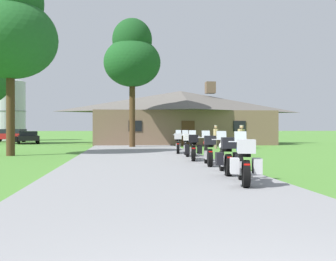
# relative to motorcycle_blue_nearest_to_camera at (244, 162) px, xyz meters

# --- Properties ---
(ground_plane) EXTENTS (500.00, 500.00, 0.00)m
(ground_plane) POSITION_rel_motorcycle_blue_nearest_to_camera_xyz_m (-2.03, 12.79, -0.61)
(ground_plane) COLOR #4C8433
(asphalt_driveway) EXTENTS (6.40, 80.00, 0.06)m
(asphalt_driveway) POSITION_rel_motorcycle_blue_nearest_to_camera_xyz_m (-2.03, 10.79, -0.58)
(asphalt_driveway) COLOR gray
(asphalt_driveway) RESTS_ON ground
(motorcycle_blue_nearest_to_camera) EXTENTS (1.00, 2.06, 1.30)m
(motorcycle_blue_nearest_to_camera) POSITION_rel_motorcycle_blue_nearest_to_camera_xyz_m (0.00, 0.00, 0.00)
(motorcycle_blue_nearest_to_camera) COLOR black
(motorcycle_blue_nearest_to_camera) RESTS_ON asphalt_driveway
(motorcycle_white_second_in_row) EXTENTS (0.86, 2.08, 1.30)m
(motorcycle_white_second_in_row) POSITION_rel_motorcycle_blue_nearest_to_camera_xyz_m (0.14, 2.24, 0.00)
(motorcycle_white_second_in_row) COLOR black
(motorcycle_white_second_in_row) RESTS_ON asphalt_driveway
(motorcycle_red_third_in_row) EXTENTS (0.71, 2.08, 1.30)m
(motorcycle_red_third_in_row) POSITION_rel_motorcycle_blue_nearest_to_camera_xyz_m (0.23, 5.17, 0.01)
(motorcycle_red_third_in_row) COLOR black
(motorcycle_red_third_in_row) RESTS_ON asphalt_driveway
(motorcycle_yellow_fourth_in_row) EXTENTS (0.91, 2.08, 1.30)m
(motorcycle_yellow_fourth_in_row) POSITION_rel_motorcycle_blue_nearest_to_camera_xyz_m (0.08, 7.56, 0.00)
(motorcycle_yellow_fourth_in_row) COLOR black
(motorcycle_yellow_fourth_in_row) RESTS_ON asphalt_driveway
(motorcycle_red_fifth_in_row) EXTENTS (0.66, 2.08, 1.30)m
(motorcycle_red_fifth_in_row) POSITION_rel_motorcycle_blue_nearest_to_camera_xyz_m (0.24, 10.32, 0.01)
(motorcycle_red_fifth_in_row) COLOR black
(motorcycle_red_fifth_in_row) RESTS_ON asphalt_driveway
(motorcycle_blue_farthest_in_row) EXTENTS (0.78, 2.08, 1.30)m
(motorcycle_blue_farthest_in_row) POSITION_rel_motorcycle_blue_nearest_to_camera_xyz_m (0.15, 12.73, 0.01)
(motorcycle_blue_farthest_in_row) COLOR black
(motorcycle_blue_farthest_in_row) RESTS_ON asphalt_driveway
(stone_lodge) EXTENTS (16.83, 9.04, 5.92)m
(stone_lodge) POSITION_rel_motorcycle_blue_nearest_to_camera_xyz_m (2.54, 28.02, 1.98)
(stone_lodge) COLOR brown
(stone_lodge) RESTS_ON ground
(bystander_tan_shirt_near_lodge) EXTENTS (0.41, 0.42, 1.69)m
(bystander_tan_shirt_near_lodge) POSITION_rel_motorcycle_blue_nearest_to_camera_xyz_m (5.78, 19.29, 0.34)
(bystander_tan_shirt_near_lodge) COLOR #75664C
(bystander_tan_shirt_near_lodge) RESTS_ON ground
(bystander_tan_shirt_beside_signpost) EXTENTS (0.43, 0.41, 1.69)m
(bystander_tan_shirt_beside_signpost) POSITION_rel_motorcycle_blue_nearest_to_camera_xyz_m (5.35, 17.65, 0.34)
(bystander_tan_shirt_beside_signpost) COLOR navy
(bystander_tan_shirt_beside_signpost) RESTS_ON ground
(bystander_tan_shirt_by_tree) EXTENTS (0.27, 0.54, 1.69)m
(bystander_tan_shirt_by_tree) POSITION_rel_motorcycle_blue_nearest_to_camera_xyz_m (3.71, 18.63, 0.34)
(bystander_tan_shirt_by_tree) COLOR #75664C
(bystander_tan_shirt_by_tree) RESTS_ON ground
(tree_left_near) EXTENTS (4.93, 4.93, 9.99)m
(tree_left_near) POSITION_rel_motorcycle_blue_nearest_to_camera_xyz_m (-8.85, 12.42, 6.13)
(tree_left_near) COLOR #422D19
(tree_left_near) RESTS_ON ground
(tree_by_lodge_front) EXTENTS (4.31, 4.31, 9.79)m
(tree_by_lodge_front) POSITION_rel_motorcycle_blue_nearest_to_camera_xyz_m (-2.23, 20.88, 6.32)
(tree_by_lodge_front) COLOR #422D19
(tree_by_lodge_front) RESTS_ON ground
(metal_silo_distant) EXTENTS (3.95, 3.95, 8.10)m
(metal_silo_distant) POSITION_rel_motorcycle_blue_nearest_to_camera_xyz_m (-16.72, 41.01, 3.45)
(metal_silo_distant) COLOR #B2B7BC
(metal_silo_distant) RESTS_ON ground
(parked_red_suv_far_left) EXTENTS (4.90, 2.83, 1.40)m
(parked_red_suv_far_left) POSITION_rel_motorcycle_blue_nearest_to_camera_xyz_m (-15.30, 35.40, 0.17)
(parked_red_suv_far_left) COLOR maroon
(parked_red_suv_far_left) RESTS_ON ground
(parked_black_sedan_far_left) EXTENTS (2.87, 4.53, 1.20)m
(parked_black_sedan_far_left) POSITION_rel_motorcycle_blue_nearest_to_camera_xyz_m (-11.97, 30.04, 0.03)
(parked_black_sedan_far_left) COLOR black
(parked_black_sedan_far_left) RESTS_ON ground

